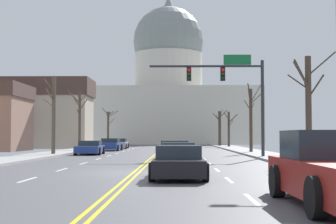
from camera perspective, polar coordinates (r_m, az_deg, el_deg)
The scene contains 19 objects.
ground at distance 20.74m, azimuth -3.70°, elevation -6.91°, with size 20.00×180.00×0.20m.
signal_gantry at distance 34.69m, azimuth 7.19°, elevation 3.21°, with size 7.91×0.41×7.01m.
street_lamp_right at distance 21.18m, azimuth 18.18°, elevation 5.98°, with size 2.18×0.24×7.68m.
capitol_building at distance 97.69m, azimuth 0.04°, elevation 1.94°, with size 33.86×22.22×29.38m.
sedan_near_00 at distance 31.07m, azimuth 0.79°, elevation -4.50°, with size 2.12×4.28×1.23m.
sedan_near_01 at distance 25.44m, azimuth 1.20°, elevation -4.92°, with size 2.14×4.51×1.19m.
sedan_near_02 at distance 17.97m, azimuth 1.22°, elevation -5.87°, with size 2.00×4.36×1.19m.
sedan_oncoming_00 at distance 41.41m, azimuth -8.91°, elevation -4.08°, with size 2.24×4.75×1.14m.
sedan_oncoming_01 at distance 51.93m, azimuth -6.58°, elevation -3.75°, with size 2.17×4.55×1.27m.
sedan_oncoming_02 at distance 60.32m, azimuth -5.62°, elevation -3.63°, with size 2.18×4.68×1.21m.
flank_building_02 at distance 63.39m, azimuth -14.85°, elevation -0.12°, with size 13.70×6.35×8.52m.
bare_tree_00 at distance 28.15m, azimuth 15.76°, elevation 0.85°, with size 2.40×2.45×5.88m.
bare_tree_01 at distance 50.52m, azimuth -10.09°, elevation -0.55°, with size 1.99×2.39×6.02m.
bare_tree_02 at distance 71.61m, azimuth 5.94°, elevation -1.78°, with size 2.15×1.40×5.25m.
bare_tree_03 at distance 72.60m, azimuth -6.85°, elevation -1.65°, with size 2.15×2.37×5.32m.
bare_tree_04 at distance 44.27m, azimuth 9.46°, elevation -0.60°, with size 1.59×2.64×6.00m.
bare_tree_05 at distance 39.94m, azimuth -12.98°, elevation -0.04°, with size 1.20×2.48×6.07m.
bare_tree_06 at distance 66.09m, azimuth 6.99°, elevation -1.80°, with size 1.75×2.63×4.56m.
pedestrian_00 at distance 23.87m, azimuth 16.20°, elevation -3.84°, with size 0.35×0.34×1.60m.
Camera 1 is at (1.71, -20.62, 1.53)m, focal length 53.30 mm.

